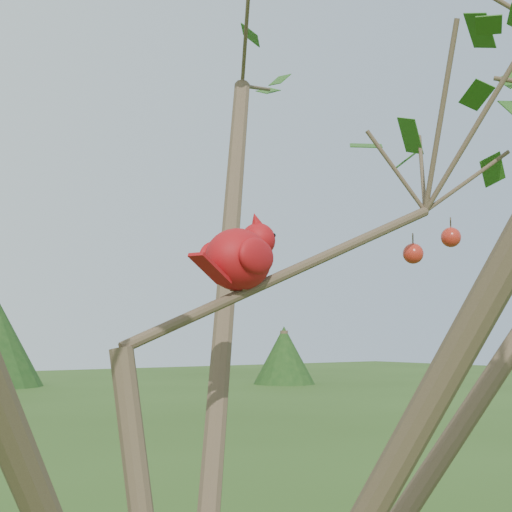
# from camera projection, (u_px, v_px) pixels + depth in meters

# --- Properties ---
(crabapple_tree) EXTENTS (2.35, 2.05, 2.95)m
(crabapple_tree) POSITION_uv_depth(u_px,v_px,m) (212.00, 226.00, 1.10)
(crabapple_tree) COLOR #483627
(crabapple_tree) RESTS_ON ground
(cardinal) EXTENTS (0.20, 0.13, 0.15)m
(cardinal) POSITION_uv_depth(u_px,v_px,m) (241.00, 257.00, 1.26)
(cardinal) COLOR #A40E17
(cardinal) RESTS_ON ground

